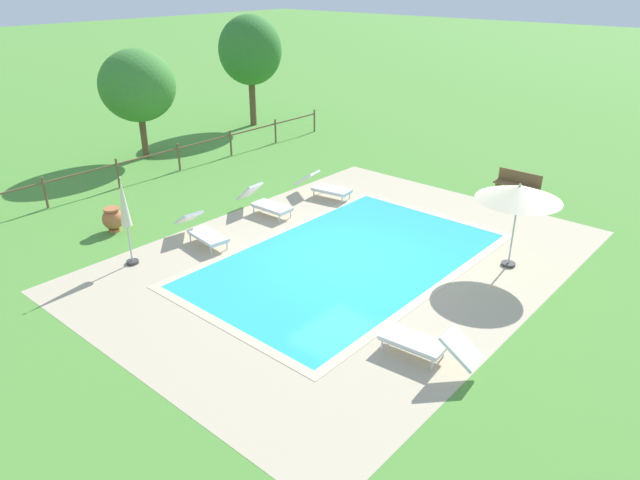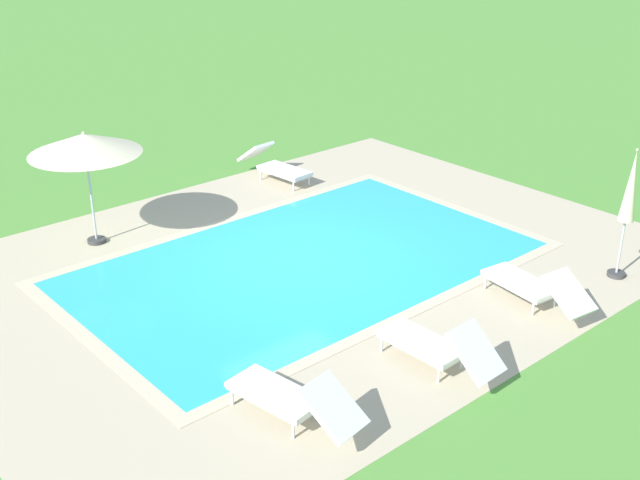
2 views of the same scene
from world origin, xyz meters
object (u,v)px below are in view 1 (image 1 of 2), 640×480
terracotta_urn_near_fence (113,219)px  tree_west_mid (137,86)px  sun_lounger_north_far (265,202)px  patio_umbrella_closed_row_west (124,208)px  tree_centre (250,51)px  sun_lounger_north_end (427,343)px  sun_lounger_north_near_steps (324,186)px  sun_lounger_north_mid (202,230)px  wooden_bench_lawn_side (518,184)px  patio_umbrella_open_foreground (519,193)px

terracotta_urn_near_fence → tree_west_mid: size_ratio=0.17×
sun_lounger_north_far → tree_west_mid: (1.05, 8.09, 2.51)m
patio_umbrella_closed_row_west → tree_centre: 15.33m
terracotta_urn_near_fence → tree_centre: bearing=29.0°
sun_lounger_north_end → patio_umbrella_closed_row_west: 8.22m
sun_lounger_north_near_steps → tree_west_mid: bearing=98.9°
tree_centre → sun_lounger_north_mid: bearing=-139.0°
terracotta_urn_near_fence → tree_west_mid: (4.92, 5.71, 2.50)m
sun_lounger_north_mid → wooden_bench_lawn_side: 10.60m
sun_lounger_north_end → tree_west_mid: 16.69m
sun_lounger_north_mid → sun_lounger_north_near_steps: bearing=-2.3°
sun_lounger_north_near_steps → wooden_bench_lawn_side: wooden_bench_lawn_side is taller
sun_lounger_north_near_steps → tree_centre: size_ratio=0.40×
sun_lounger_north_end → terracotta_urn_near_fence: (-0.64, 10.23, 0.02)m
sun_lounger_north_far → tree_west_mid: tree_west_mid is taller
sun_lounger_north_near_steps → tree_west_mid: (-1.33, 8.50, 2.53)m
wooden_bench_lawn_side → sun_lounger_north_end: bearing=-165.7°
sun_lounger_north_mid → wooden_bench_lawn_side: wooden_bench_lawn_side is taller
patio_umbrella_open_foreground → sun_lounger_north_end: bearing=-174.1°
sun_lounger_north_mid → patio_umbrella_open_foreground: bearing=-58.9°
sun_lounger_north_end → patio_umbrella_closed_row_west: patio_umbrella_closed_row_west is taller
sun_lounger_north_end → patio_umbrella_open_foreground: patio_umbrella_open_foreground is taller
sun_lounger_north_near_steps → terracotta_urn_near_fence: sun_lounger_north_near_steps is taller
sun_lounger_north_far → tree_centre: (7.77, 8.85, 3.17)m
sun_lounger_north_mid → tree_west_mid: size_ratio=0.49×
sun_lounger_north_far → tree_centre: bearing=48.7°
terracotta_urn_near_fence → sun_lounger_north_mid: bearing=-64.9°
patio_umbrella_closed_row_west → tree_centre: tree_centre is taller
patio_umbrella_closed_row_west → wooden_bench_lawn_side: 12.63m
wooden_bench_lawn_side → sun_lounger_north_mid: bearing=151.0°
sun_lounger_north_mid → terracotta_urn_near_fence: (-1.22, 2.59, 0.03)m
sun_lounger_north_mid → patio_umbrella_open_foreground: 8.50m
sun_lounger_north_near_steps → sun_lounger_north_mid: sun_lounger_north_near_steps is taller
patio_umbrella_closed_row_west → tree_centre: size_ratio=0.46×
patio_umbrella_open_foreground → wooden_bench_lawn_side: (4.97, 2.00, -1.54)m
wooden_bench_lawn_side → tree_centre: size_ratio=0.29×
sun_lounger_north_end → tree_west_mid: bearing=75.0°
patio_umbrella_open_foreground → wooden_bench_lawn_side: 5.57m
sun_lounger_north_mid → patio_umbrella_open_foreground: size_ratio=0.93×
terracotta_urn_near_fence → sun_lounger_north_end: bearing=-86.4°
sun_lounger_north_end → patio_umbrella_open_foreground: bearing=5.9°
sun_lounger_north_mid → sun_lounger_north_far: bearing=4.4°
sun_lounger_north_near_steps → sun_lounger_north_far: 2.41m
sun_lounger_north_end → tree_centre: bearing=56.6°
patio_umbrella_open_foreground → tree_centre: bearing=69.3°
sun_lounger_north_end → tree_west_mid: tree_west_mid is taller
sun_lounger_north_far → patio_umbrella_open_foreground: bearing=-77.3°
patio_umbrella_closed_row_west → tree_centre: (12.47, 8.69, 1.98)m
sun_lounger_north_far → patio_umbrella_open_foreground: 7.70m
patio_umbrella_closed_row_west → wooden_bench_lawn_side: (11.32, -5.50, -1.10)m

